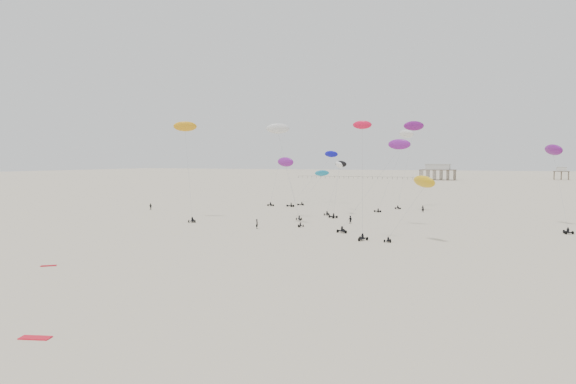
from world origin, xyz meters
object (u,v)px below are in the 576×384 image
at_px(rig_0, 288,171).
at_px(rig_8, 321,167).
at_px(spectator_0, 257,229).
at_px(pavilion_main, 438,173).
at_px(rig_4, 281,142).
at_px(pavilion_small, 561,174).

height_order(rig_0, rig_8, rig_8).
distance_m(rig_0, spectator_0, 14.30).
relative_size(pavilion_main, spectator_0, 10.02).
height_order(pavilion_main, spectator_0, pavilion_main).
relative_size(rig_0, rig_4, 0.67).
bearing_deg(pavilion_small, pavilion_main, -156.80).
relative_size(pavilion_main, rig_4, 1.02).
bearing_deg(rig_0, spectator_0, 71.57).
bearing_deg(spectator_0, rig_0, -50.10).
xyz_separation_m(pavilion_main, rig_8, (-4.30, -203.83, 6.40)).
xyz_separation_m(pavilion_main, rig_4, (-0.07, -241.76, 12.19)).
xyz_separation_m(pavilion_small, rig_8, (-74.30, -233.83, 7.14)).
bearing_deg(rig_0, rig_4, -65.96).
height_order(pavilion_small, rig_8, rig_8).
bearing_deg(spectator_0, rig_8, -30.44).
distance_m(rig_8, spectator_0, 58.12).
bearing_deg(rig_8, rig_0, -164.45).
distance_m(pavilion_small, rig_0, 288.31).
bearing_deg(pavilion_small, rig_4, -104.46).
bearing_deg(pavilion_small, rig_8, -107.63).
bearing_deg(rig_4, rig_0, 87.92).
bearing_deg(rig_8, pavilion_small, -13.57).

